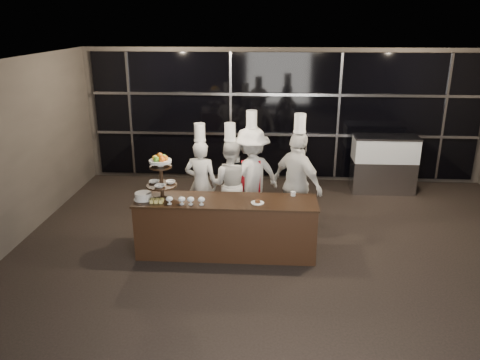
# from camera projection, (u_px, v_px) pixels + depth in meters

# --- Properties ---
(room) EXTENTS (10.00, 10.00, 10.00)m
(room) POSITION_uv_depth(u_px,v_px,m) (295.00, 195.00, 5.84)
(room) COLOR black
(room) RESTS_ON ground
(window_wall) EXTENTS (8.60, 0.10, 2.80)m
(window_wall) POSITION_uv_depth(u_px,v_px,m) (284.00, 116.00, 10.49)
(window_wall) COLOR black
(window_wall) RESTS_ON ground
(buffet_counter) EXTENTS (2.84, 0.74, 0.92)m
(buffet_counter) POSITION_uv_depth(u_px,v_px,m) (226.00, 227.00, 7.41)
(buffet_counter) COLOR black
(buffet_counter) RESTS_ON ground
(display_stand) EXTENTS (0.48, 0.48, 0.74)m
(display_stand) POSITION_uv_depth(u_px,v_px,m) (161.00, 173.00, 7.19)
(display_stand) COLOR black
(display_stand) RESTS_ON buffet_counter
(compotes) EXTENTS (0.60, 0.11, 0.12)m
(compotes) POSITION_uv_depth(u_px,v_px,m) (186.00, 199.00, 7.06)
(compotes) COLOR silver
(compotes) RESTS_ON buffet_counter
(layer_cake) EXTENTS (0.30, 0.30, 0.11)m
(layer_cake) POSITION_uv_depth(u_px,v_px,m) (143.00, 196.00, 7.28)
(layer_cake) COLOR white
(layer_cake) RESTS_ON buffet_counter
(pastry_squares) EXTENTS (0.20, 0.13, 0.05)m
(pastry_squares) POSITION_uv_depth(u_px,v_px,m) (157.00, 201.00, 7.16)
(pastry_squares) COLOR #E8D971
(pastry_squares) RESTS_ON buffet_counter
(small_plate) EXTENTS (0.20, 0.20, 0.05)m
(small_plate) POSITION_uv_depth(u_px,v_px,m) (258.00, 202.00, 7.14)
(small_plate) COLOR white
(small_plate) RESTS_ON buffet_counter
(chef_cup) EXTENTS (0.08, 0.08, 0.07)m
(chef_cup) POSITION_uv_depth(u_px,v_px,m) (293.00, 194.00, 7.43)
(chef_cup) COLOR white
(chef_cup) RESTS_ON buffet_counter
(display_case) EXTENTS (1.35, 0.59, 1.24)m
(display_case) POSITION_uv_depth(u_px,v_px,m) (384.00, 161.00, 10.03)
(display_case) COLOR #A5A5AA
(display_case) RESTS_ON ground
(chef_a) EXTENTS (0.63, 0.46, 1.90)m
(chef_a) POSITION_uv_depth(u_px,v_px,m) (201.00, 183.00, 8.29)
(chef_a) COLOR silver
(chef_a) RESTS_ON ground
(chef_b) EXTENTS (0.84, 0.68, 1.90)m
(chef_b) POSITION_uv_depth(u_px,v_px,m) (230.00, 183.00, 8.32)
(chef_b) COLOR silver
(chef_b) RESTS_ON ground
(chef_c) EXTENTS (1.34, 1.20, 2.10)m
(chef_c) POSITION_uv_depth(u_px,v_px,m) (251.00, 176.00, 8.40)
(chef_c) COLOR white
(chef_c) RESTS_ON ground
(chef_d) EXTENTS (1.06, 1.10, 2.14)m
(chef_d) POSITION_uv_depth(u_px,v_px,m) (297.00, 184.00, 7.91)
(chef_d) COLOR white
(chef_d) RESTS_ON ground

